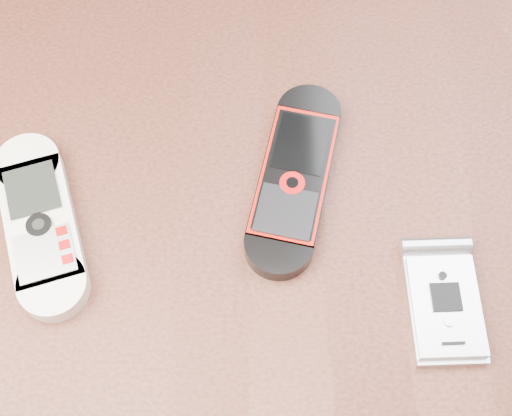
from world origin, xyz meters
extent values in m
plane|color=#472B19|center=(0.00, 0.00, 0.00)|extent=(4.00, 4.00, 0.00)
cube|color=black|center=(0.00, 0.00, 0.73)|extent=(1.20, 0.80, 0.03)
cube|color=white|center=(-0.15, -0.01, 0.76)|extent=(0.09, 0.16, 0.02)
cube|color=black|center=(0.03, 0.03, 0.76)|extent=(0.08, 0.17, 0.02)
cube|color=silver|center=(0.13, -0.07, 0.76)|extent=(0.05, 0.10, 0.01)
camera|label=1|loc=(0.00, -0.23, 1.22)|focal=50.00mm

